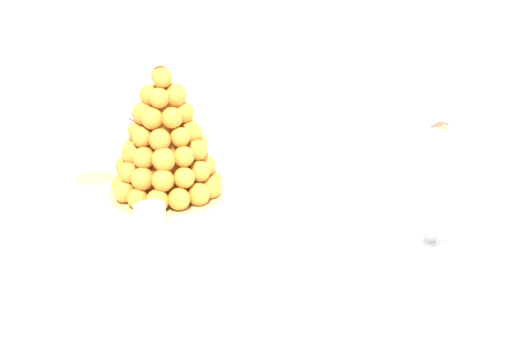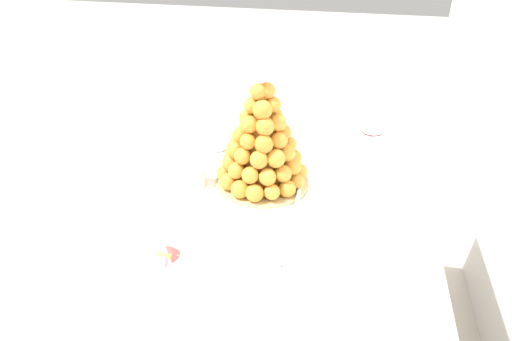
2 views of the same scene
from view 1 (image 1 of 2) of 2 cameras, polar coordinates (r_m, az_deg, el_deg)
buffet_table at (r=1.27m, az=-0.35°, el=-8.11°), size 1.52×0.92×0.80m
serving_tray at (r=1.26m, az=-7.35°, el=-3.69°), size 0.56×0.34×0.02m
croquembouche at (r=1.28m, az=-8.29°, el=2.65°), size 0.24×0.24×0.31m
dessert_cup_left at (r=1.26m, az=-18.02°, el=-3.17°), size 0.06×0.06×0.05m
dessert_cup_mid_left at (r=1.16m, az=-9.61°, el=-4.48°), size 0.06×0.06×0.05m
dessert_cup_centre at (r=1.09m, az=0.15°, el=-5.97°), size 0.05×0.05×0.05m
creme_brulee_ramekin at (r=1.39m, az=-14.35°, el=-1.02°), size 0.10×0.10×0.02m
macaron_goblet at (r=1.12m, az=16.19°, el=-0.11°), size 0.13×0.13×0.23m
wine_glass at (r=1.61m, az=-10.54°, el=5.59°), size 0.08×0.08×0.16m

